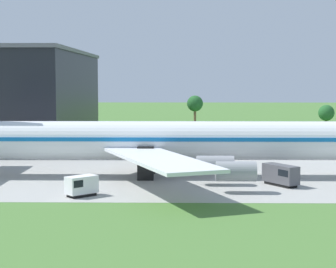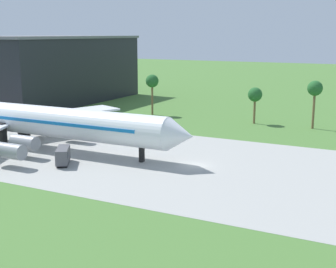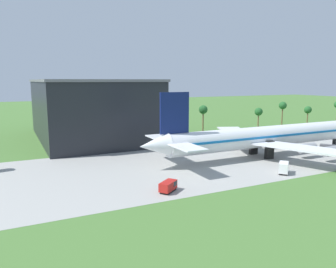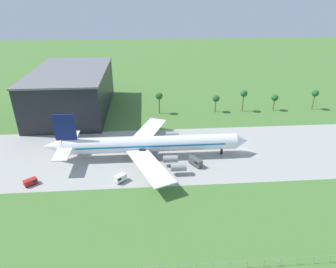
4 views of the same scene
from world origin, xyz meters
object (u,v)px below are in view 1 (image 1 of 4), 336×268
Objects in this scene: baggage_tug at (281,175)px; terminal_building at (6,96)px; catering_van at (81,186)px; jet_airliner at (160,141)px.

baggage_tug is 82.25m from terminal_building.
jet_airliner is at bearing 59.17° from catering_van.
catering_van is 74.62m from terminal_building.
jet_airliner is 18.11× the size of catering_van.
baggage_tug is at bearing -23.89° from jet_airliner.
catering_van is (-26.87, -8.32, -0.16)m from baggage_tug.
jet_airliner is 64.97m from terminal_building.
terminal_building reaches higher than catering_van.
catering_van is at bearing -67.16° from terminal_building.
terminal_building is (-38.28, 52.23, 5.31)m from jet_airliner.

